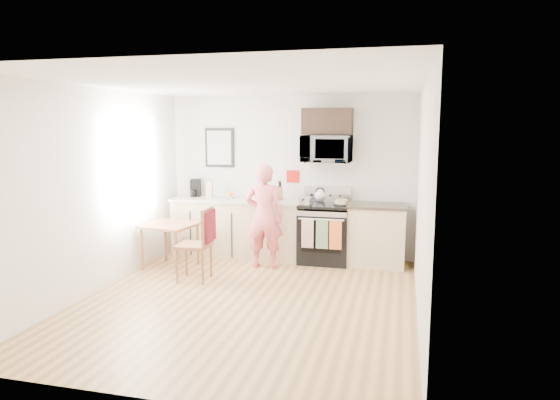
% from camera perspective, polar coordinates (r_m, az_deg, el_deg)
% --- Properties ---
extents(floor, '(4.60, 4.60, 0.00)m').
position_cam_1_polar(floor, '(6.22, -3.73, -11.41)').
color(floor, olive).
rests_on(floor, ground).
extents(back_wall, '(4.00, 0.04, 2.60)m').
position_cam_1_polar(back_wall, '(8.11, 1.14, 2.73)').
color(back_wall, white).
rests_on(back_wall, floor).
extents(front_wall, '(4.00, 0.04, 2.60)m').
position_cam_1_polar(front_wall, '(3.81, -14.54, -4.14)').
color(front_wall, white).
rests_on(front_wall, floor).
extents(left_wall, '(0.04, 4.60, 2.60)m').
position_cam_1_polar(left_wall, '(6.79, -20.15, 1.08)').
color(left_wall, white).
rests_on(left_wall, floor).
extents(right_wall, '(0.04, 4.60, 2.60)m').
position_cam_1_polar(right_wall, '(5.63, 15.92, -0.16)').
color(right_wall, white).
rests_on(right_wall, floor).
extents(ceiling, '(4.00, 4.60, 0.04)m').
position_cam_1_polar(ceiling, '(5.87, -3.99, 13.22)').
color(ceiling, white).
rests_on(ceiling, back_wall).
extents(window, '(0.06, 1.40, 1.50)m').
position_cam_1_polar(window, '(7.41, -16.55, 3.78)').
color(window, silver).
rests_on(window, left_wall).
extents(cabinet_left, '(2.10, 0.60, 0.90)m').
position_cam_1_polar(cabinet_left, '(8.17, -4.84, -3.29)').
color(cabinet_left, tan).
rests_on(cabinet_left, floor).
extents(countertop_left, '(2.14, 0.64, 0.04)m').
position_cam_1_polar(countertop_left, '(8.09, -4.88, -0.02)').
color(countertop_left, beige).
rests_on(countertop_left, cabinet_left).
extents(cabinet_right, '(0.84, 0.60, 0.90)m').
position_cam_1_polar(cabinet_right, '(7.75, 11.00, -4.06)').
color(cabinet_right, tan).
rests_on(cabinet_right, floor).
extents(countertop_right, '(0.88, 0.64, 0.04)m').
position_cam_1_polar(countertop_right, '(7.66, 11.10, -0.63)').
color(countertop_right, black).
rests_on(countertop_right, cabinet_right).
extents(range, '(0.76, 0.70, 1.16)m').
position_cam_1_polar(range, '(7.81, 5.11, -3.94)').
color(range, black).
rests_on(range, floor).
extents(microwave, '(0.76, 0.51, 0.42)m').
position_cam_1_polar(microwave, '(7.74, 5.36, 5.84)').
color(microwave, '#B1B1B6').
rests_on(microwave, back_wall).
extents(upper_cabinet, '(0.76, 0.35, 0.40)m').
position_cam_1_polar(upper_cabinet, '(7.78, 5.45, 8.95)').
color(upper_cabinet, black).
rests_on(upper_cabinet, back_wall).
extents(wall_art, '(0.50, 0.04, 0.65)m').
position_cam_1_polar(wall_art, '(8.40, -6.94, 5.96)').
color(wall_art, black).
rests_on(wall_art, back_wall).
extents(wall_trivet, '(0.20, 0.02, 0.20)m').
position_cam_1_polar(wall_trivet, '(8.08, 1.46, 2.72)').
color(wall_trivet, '#AD140E').
rests_on(wall_trivet, back_wall).
extents(person, '(0.58, 0.39, 1.57)m').
position_cam_1_polar(person, '(7.41, -1.81, -1.84)').
color(person, '#DF3D49').
rests_on(person, floor).
extents(dining_table, '(0.71, 0.71, 0.67)m').
position_cam_1_polar(dining_table, '(7.61, -12.47, -3.25)').
color(dining_table, brown).
rests_on(dining_table, floor).
extents(chair, '(0.50, 0.46, 1.01)m').
position_cam_1_polar(chair, '(6.87, -8.73, -3.88)').
color(chair, brown).
rests_on(chair, floor).
extents(knife_block, '(0.11, 0.14, 0.20)m').
position_cam_1_polar(knife_block, '(7.96, -0.06, 0.75)').
color(knife_block, brown).
rests_on(knife_block, countertop_left).
extents(utensil_crock, '(0.11, 0.11, 0.33)m').
position_cam_1_polar(utensil_crock, '(8.10, -2.40, 1.11)').
color(utensil_crock, '#AD140E').
rests_on(utensil_crock, countertop_left).
extents(fruit_bowl, '(0.23, 0.23, 0.09)m').
position_cam_1_polar(fruit_bowl, '(8.21, -5.75, 0.48)').
color(fruit_bowl, white).
rests_on(fruit_bowl, countertop_left).
extents(milk_carton, '(0.12, 0.12, 0.26)m').
position_cam_1_polar(milk_carton, '(8.19, -8.08, 1.11)').
color(milk_carton, tan).
rests_on(milk_carton, countertop_left).
extents(coffee_maker, '(0.21, 0.26, 0.29)m').
position_cam_1_polar(coffee_maker, '(8.47, -9.66, 1.34)').
color(coffee_maker, black).
rests_on(coffee_maker, countertop_left).
extents(bread_bag, '(0.32, 0.27, 0.11)m').
position_cam_1_polar(bread_bag, '(7.72, -1.94, 0.15)').
color(bread_bag, tan).
rests_on(bread_bag, countertop_left).
extents(cake, '(0.25, 0.25, 0.08)m').
position_cam_1_polar(cake, '(7.62, 7.05, -0.25)').
color(cake, black).
rests_on(cake, range).
extents(kettle, '(0.17, 0.17, 0.22)m').
position_cam_1_polar(kettle, '(7.94, 4.60, 0.55)').
color(kettle, white).
rests_on(kettle, range).
extents(pot, '(0.22, 0.38, 0.11)m').
position_cam_1_polar(pot, '(7.60, 2.88, -0.09)').
color(pot, '#B1B1B6').
rests_on(pot, range).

